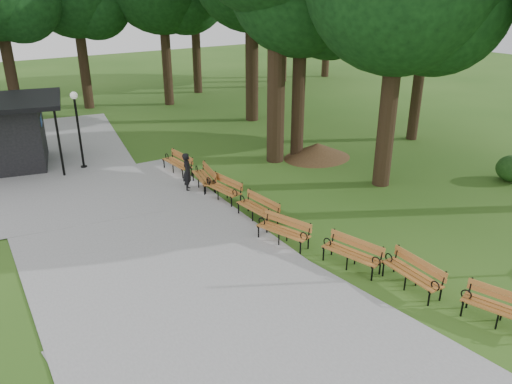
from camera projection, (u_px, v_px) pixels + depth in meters
ground at (309, 257)px, 15.05m from camera, size 100.00×100.00×0.00m
path at (146, 252)px, 15.29m from camera, size 12.00×38.00×0.06m
person at (188, 172)px, 19.67m from camera, size 0.61×0.68×1.56m
lamp_post at (77, 115)px, 21.40m from camera, size 0.32×0.32×3.45m
dirt_mound at (317, 150)px, 23.54m from camera, size 2.81×2.81×0.72m
bench_0 at (501, 310)px, 11.91m from camera, size 1.19×2.00×0.88m
bench_1 at (412, 274)px, 13.37m from camera, size 0.73×1.93×0.88m
bench_2 at (352, 254)px, 14.36m from camera, size 1.08×2.00×0.88m
bench_3 at (283, 231)px, 15.69m from camera, size 1.18×2.00×0.88m
bench_4 at (258, 209)px, 17.23m from camera, size 0.79×1.95×0.88m
bench_5 at (222, 189)px, 18.93m from camera, size 0.88×1.97×0.88m
bench_6 at (204, 178)px, 20.03m from camera, size 1.00×1.99×0.88m
bench_7 at (177, 163)px, 21.63m from camera, size 0.78×1.94×0.88m
lawn_tree_5 at (428, 3)px, 23.93m from camera, size 5.50×5.50×9.61m
shrub_1 at (510, 181)px, 20.90m from camera, size 1.30×1.30×1.10m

